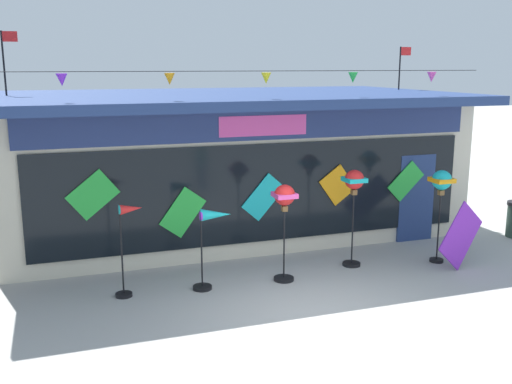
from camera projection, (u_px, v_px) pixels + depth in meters
The scene contains 8 objects.
ground_plane at pixel (317, 317), 9.48m from camera, with size 80.00×80.00×0.00m, color #ADAAA5.
kite_shop_building at pixel (225, 159), 14.68m from camera, with size 10.75×6.47×4.70m.
wind_spinner_far_left at pixel (128, 236), 10.13m from camera, with size 0.54×0.30×1.66m.
wind_spinner_left at pixel (212, 231), 10.50m from camera, with size 0.73×0.35×1.48m.
wind_spinner_center_left at pixel (284, 205), 10.79m from camera, with size 0.40×0.40×1.84m.
wind_spinner_center_right at pixel (354, 189), 11.59m from camera, with size 0.39×0.39×1.97m.
wind_spinner_right at pixel (441, 186), 11.81m from camera, with size 0.40×0.40×1.92m.
display_kite_on_ground at pixel (461, 235), 11.73m from camera, with size 0.67×0.03×1.22m, color purple.
Camera 1 is at (-3.80, -8.04, 3.98)m, focal length 41.28 mm.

